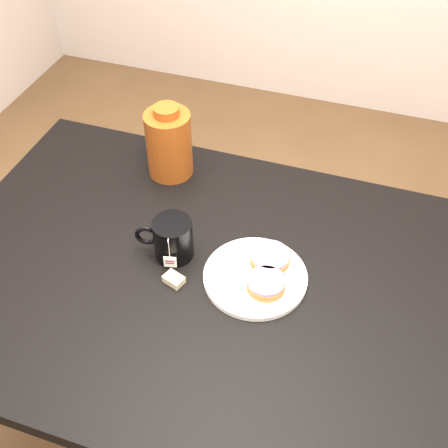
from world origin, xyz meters
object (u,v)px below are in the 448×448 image
(plate, at_px, (255,276))
(mug, at_px, (172,239))
(table, at_px, (228,302))
(bagel_package, at_px, (169,143))
(bagel_front, at_px, (266,284))
(teabag_pouch, at_px, (174,279))
(bagel_back, at_px, (270,258))

(plate, xyz_separation_m, mug, (-0.21, 0.01, 0.04))
(table, distance_m, bagel_package, 0.46)
(bagel_front, xyz_separation_m, teabag_pouch, (-0.21, -0.04, -0.02))
(bagel_back, height_order, mug, mug)
(bagel_front, bearing_deg, bagel_back, 98.94)
(table, xyz_separation_m, teabag_pouch, (-0.12, -0.04, 0.09))
(bagel_front, distance_m, teabag_pouch, 0.21)
(table, height_order, bagel_front, bagel_front)
(bagel_front, bearing_deg, bagel_package, 138.08)
(mug, relative_size, teabag_pouch, 3.24)
(table, relative_size, plate, 5.86)
(plate, bearing_deg, bagel_front, -39.54)
(table, distance_m, bagel_front, 0.14)
(table, relative_size, teabag_pouch, 31.11)
(bagel_front, relative_size, mug, 0.67)
(table, xyz_separation_m, bagel_front, (0.09, -0.00, 0.11))
(bagel_front, height_order, bagel_package, bagel_package)
(mug, bearing_deg, bagel_front, -22.13)
(bagel_package, bearing_deg, bagel_front, -41.92)
(table, height_order, mug, mug)
(mug, height_order, bagel_package, bagel_package)
(plate, bearing_deg, mug, 176.45)
(bagel_back, bearing_deg, bagel_front, -81.06)
(bagel_package, bearing_deg, mug, -66.74)
(bagel_back, distance_m, bagel_package, 0.44)
(plate, height_order, bagel_front, bagel_front)
(bagel_front, bearing_deg, table, 178.39)
(table, height_order, bagel_package, bagel_package)
(bagel_back, height_order, bagel_front, same)
(table, bearing_deg, plate, 22.19)
(bagel_back, xyz_separation_m, bagel_front, (0.01, -0.08, 0.00))
(table, height_order, plate, plate)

